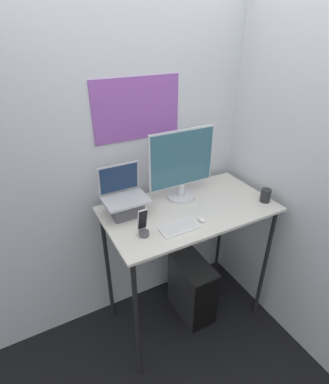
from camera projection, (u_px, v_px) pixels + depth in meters
The scene contains 11 objects.
ground_plane at pixel (206, 344), 2.38m from camera, with size 12.00×12.00×0.00m, color black.
wall_back at pixel (161, 160), 2.32m from camera, with size 6.00×0.06×2.60m.
wall_side_right at pixel (302, 180), 2.03m from camera, with size 0.05×6.00×2.60m.
desk at pixel (188, 223), 2.16m from camera, with size 1.20×0.67×1.10m.
laptop at pixel (125, 202), 1.99m from camera, with size 0.29×0.23×0.33m.
monitor at pixel (182, 166), 2.11m from camera, with size 0.51×0.21×0.52m.
keyboard at pixel (179, 227), 1.89m from camera, with size 0.25×0.12×0.02m.
mouse at pixel (201, 219), 1.95m from camera, with size 0.04×0.06×0.03m.
cell_phone at pixel (143, 227), 1.80m from camera, with size 0.06×0.07×0.18m.
computer_tower at pixel (192, 288), 2.53m from camera, with size 0.24×0.42×0.54m.
mug at pixel (266, 195), 2.16m from camera, with size 0.07×0.07×0.10m.
Camera 1 is at (-0.99, -1.15, 2.23)m, focal length 28.00 mm.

